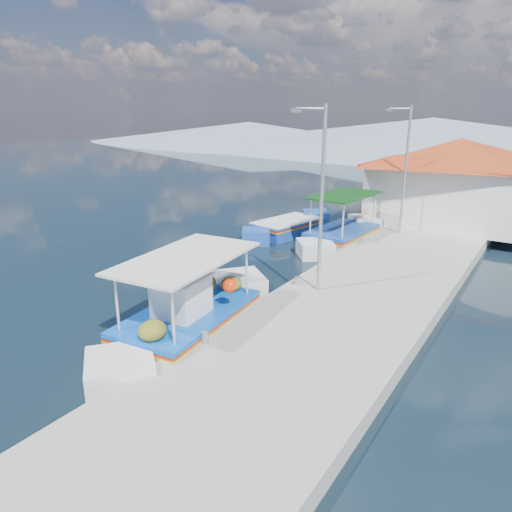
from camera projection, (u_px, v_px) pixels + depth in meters
The scene contains 10 objects.
ground at pixel (177, 294), 16.69m from camera, with size 160.00×160.00×0.00m, color black.
quay at pixel (393, 271), 18.28m from camera, with size 5.00×44.00×0.50m, color gray.
bollards at pixel (336, 257), 18.67m from camera, with size 0.20×17.20×0.30m.
main_caique at pixel (191, 317), 13.62m from camera, with size 2.88×8.03×2.66m.
caique_green_canopy at pixel (343, 235), 22.78m from camera, with size 2.51×7.26×2.72m.
caique_blue_hull at pixel (288, 228), 24.49m from camera, with size 2.82×6.51×1.18m.
caique_far at pixel (400, 207), 28.93m from camera, with size 2.56×7.60×2.67m.
harbor_building at pixel (457, 179), 24.51m from camera, with size 10.49×10.49×4.40m.
lamp_post_near at pixel (319, 191), 14.74m from camera, with size 1.21×0.14×6.00m.
lamp_post_far at pixel (404, 164), 21.89m from camera, with size 1.21×0.14×6.00m.
Camera 1 is at (10.93, -11.35, 6.35)m, focal length 32.59 mm.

